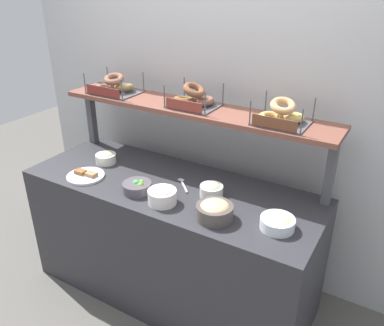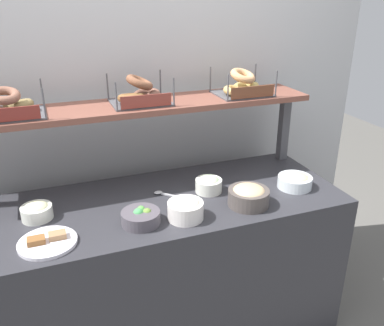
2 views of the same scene
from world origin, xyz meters
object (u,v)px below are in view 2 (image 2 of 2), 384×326
Objects in this scene: bowl_potato_salad at (37,211)px; serving_spoon_near_plate at (165,194)px; bagel_basket_cinnamon_raisin at (140,94)px; bowl_scallion_spread at (209,184)px; bowl_veggie_mix at (141,217)px; bowl_cream_cheese at (185,208)px; serving_plate_white at (47,242)px; bagel_basket_poppy at (6,107)px; bowl_hummus at (249,195)px; bagel_basket_sesame at (242,86)px; bowl_egg_salad at (295,181)px.

bowl_potato_salad is 0.61m from serving_spoon_near_plate.
bagel_basket_cinnamon_raisin reaches higher than serving_spoon_near_plate.
bowl_veggie_mix is (-0.40, -0.18, -0.01)m from bowl_scallion_spread.
bowl_scallion_spread is at bearing -43.12° from bagel_basket_cinnamon_raisin.
bowl_cream_cheese is (-0.20, -0.21, 0.01)m from bowl_scallion_spread.
serving_plate_white is (-0.80, -0.20, -0.03)m from bowl_scallion_spread.
bagel_basket_poppy is at bearing 102.44° from serving_plate_white.
bowl_cream_cheese is at bearing -177.79° from bowl_hummus.
bowl_scallion_spread reaches higher than serving_spoon_near_plate.
bagel_basket_poppy is (-0.68, 0.21, 0.47)m from serving_spoon_near_plate.
bowl_potato_salad is at bearing 154.38° from bowl_veggie_mix.
bowl_potato_salad is at bearing 178.22° from bowl_scallion_spread.
bagel_basket_sesame is at bearing 39.66° from bowl_scallion_spread.
bagel_basket_poppy reaches higher than bowl_cream_cheese.
bowl_hummus is (0.13, -0.20, 0.01)m from bowl_scallion_spread.
bagel_basket_poppy is 1.14× the size of bagel_basket_cinnamon_raisin.
bagel_basket_poppy is at bearing 165.16° from bowl_egg_salad.
bowl_potato_salad reaches higher than serving_spoon_near_plate.
bagel_basket_cinnamon_raisin reaches higher than bowl_scallion_spread.
bowl_cream_cheese is (-0.65, -0.10, 0.01)m from bowl_egg_salad.
bowl_cream_cheese is 1.18× the size of serving_spoon_near_plate.
bowl_hummus is at bearing -57.62° from bowl_scallion_spread.
serving_spoon_near_plate is at bearing -158.28° from bagel_basket_sesame.
bagel_basket_poppy reaches higher than bowl_hummus.
bagel_basket_sesame reaches higher than bowl_veggie_mix.
bagel_basket_poppy is at bearing 163.18° from serving_spoon_near_plate.
bowl_potato_salad is (-1.28, 0.14, 0.00)m from bowl_egg_salad.
bowl_cream_cheese is (-0.33, -0.01, 0.00)m from bowl_hummus.
bowl_potato_salad is 0.68m from bowl_cream_cheese.
bagel_basket_poppy is at bearing 156.79° from bowl_hummus.
bowl_hummus is 1.43× the size of serving_spoon_near_plate.
bowl_potato_salad is 0.49m from bagel_basket_poppy.
bagel_basket_sesame is at bearing 0.06° from bagel_basket_poppy.
bowl_egg_salad is 0.92m from bagel_basket_cinnamon_raisin.
bagel_basket_cinnamon_raisin is at bearing 1.39° from bagel_basket_poppy.
bagel_basket_cinnamon_raisin is at bearing 136.88° from bowl_scallion_spread.
bowl_potato_salad is at bearing 98.00° from serving_plate_white.
bowl_veggie_mix is 0.93m from bagel_basket_sesame.
serving_spoon_near_plate is 0.42× the size of bagel_basket_poppy.
bagel_basket_poppy is at bearing 106.99° from bowl_potato_salad.
bowl_veggie_mix is 1.25× the size of serving_spoon_near_plate.
bagel_basket_poppy is (-1.03, 0.44, 0.42)m from bowl_hummus.
bowl_potato_salad is at bearing 166.90° from bowl_hummus.
bowl_egg_salad is 1.29m from bowl_potato_salad.
bowl_veggie_mix is 1.25× the size of bowl_potato_salad.
bowl_scallion_spread is 0.57× the size of serving_plate_white.
serving_spoon_near_plate is 0.85m from bagel_basket_poppy.
bagel_basket_cinnamon_raisin is at bearing 178.59° from bagel_basket_sesame.
bowl_potato_salad is 1.00× the size of serving_spoon_near_plate.
bowl_egg_salad is 0.61× the size of bagel_basket_sesame.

